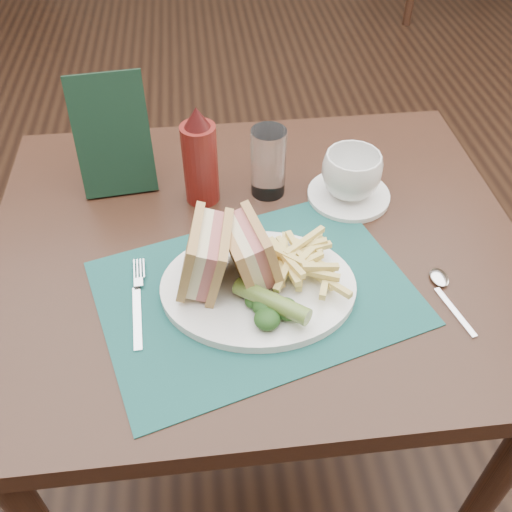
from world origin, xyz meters
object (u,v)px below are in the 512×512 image
(drinking_glass, at_px, (268,162))
(table_main, at_px, (256,368))
(placemat, at_px, (256,292))
(plate, at_px, (258,287))
(coffee_cup, at_px, (351,175))
(saucer, at_px, (348,195))
(check_presenter, at_px, (113,136))
(ketchup_bottle, at_px, (200,155))
(sandwich_half_b, at_px, (237,254))
(sandwich_half_a, at_px, (191,254))

(drinking_glass, bearing_deg, table_main, -105.59)
(placemat, height_order, plate, plate)
(coffee_cup, bearing_deg, saucer, 0.00)
(placemat, distance_m, saucer, 0.29)
(placemat, height_order, coffee_cup, coffee_cup)
(coffee_cup, distance_m, check_presenter, 0.43)
(ketchup_bottle, distance_m, check_presenter, 0.16)
(saucer, xyz_separation_m, check_presenter, (-0.41, 0.09, 0.10))
(plate, bearing_deg, saucer, 52.90)
(sandwich_half_b, xyz_separation_m, saucer, (0.22, 0.20, -0.06))
(sandwich_half_b, relative_size, saucer, 0.70)
(sandwich_half_b, height_order, coffee_cup, sandwich_half_b)
(placemat, xyz_separation_m, saucer, (0.20, 0.21, 0.00))
(ketchup_bottle, bearing_deg, saucer, -6.26)
(check_presenter, bearing_deg, placemat, -60.02)
(ketchup_bottle, relative_size, check_presenter, 0.86)
(saucer, bearing_deg, plate, -132.19)
(saucer, bearing_deg, check_presenter, 167.84)
(plate, bearing_deg, ketchup_bottle, 112.15)
(sandwich_half_b, bearing_deg, placemat, -47.23)
(plate, height_order, saucer, plate)
(drinking_glass, bearing_deg, placemat, -101.59)
(plate, bearing_deg, placemat, -138.42)
(coffee_cup, bearing_deg, sandwich_half_b, -138.47)
(saucer, bearing_deg, drinking_glass, 166.46)
(table_main, height_order, sandwich_half_a, sandwich_half_a)
(placemat, height_order, drinking_glass, drinking_glass)
(table_main, xyz_separation_m, sandwich_half_a, (-0.11, -0.10, 0.45))
(plate, distance_m, ketchup_bottle, 0.26)
(drinking_glass, distance_m, check_presenter, 0.28)
(coffee_cup, height_order, ketchup_bottle, ketchup_bottle)
(table_main, height_order, placemat, placemat)
(drinking_glass, bearing_deg, sandwich_half_a, -122.37)
(sandwich_half_a, height_order, sandwich_half_b, sandwich_half_a)
(coffee_cup, xyz_separation_m, check_presenter, (-0.41, 0.09, 0.05))
(sandwich_half_a, height_order, ketchup_bottle, ketchup_bottle)
(sandwich_half_a, bearing_deg, check_presenter, 123.52)
(plate, xyz_separation_m, coffee_cup, (0.19, 0.21, 0.04))
(plate, bearing_deg, coffee_cup, 52.90)
(table_main, height_order, check_presenter, check_presenter)
(saucer, bearing_deg, sandwich_half_a, -146.31)
(ketchup_bottle, bearing_deg, sandwich_half_b, -79.23)
(sandwich_half_a, bearing_deg, coffee_cup, 43.11)
(saucer, distance_m, drinking_glass, 0.16)
(plate, relative_size, sandwich_half_b, 2.85)
(coffee_cup, xyz_separation_m, ketchup_bottle, (-0.26, 0.03, 0.04))
(placemat, relative_size, drinking_glass, 3.58)
(table_main, distance_m, placemat, 0.39)
(table_main, distance_m, plate, 0.40)
(plate, distance_m, sandwich_half_b, 0.07)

